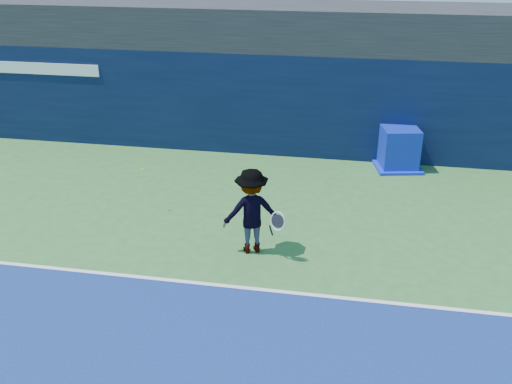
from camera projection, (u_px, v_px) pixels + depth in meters
The scene contains 6 objects.
baseline at pixel (190, 282), 10.97m from camera, with size 24.00×0.10×0.01m, color white.
stadium_band at pixel (264, 25), 17.07m from camera, with size 36.00×3.00×1.20m, color black.
back_wall_assembly at pixel (258, 102), 17.05m from camera, with size 36.00×1.03×3.00m.
equipment_cart at pixel (399, 150), 16.08m from camera, with size 1.46×1.46×1.19m.
tennis_player at pixel (252, 211), 11.71m from camera, with size 1.44×1.05×1.85m.
tennis_ball at pixel (143, 170), 13.31m from camera, with size 0.06×0.06×0.06m.
Camera 1 is at (2.88, -5.87, 6.18)m, focal length 40.00 mm.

